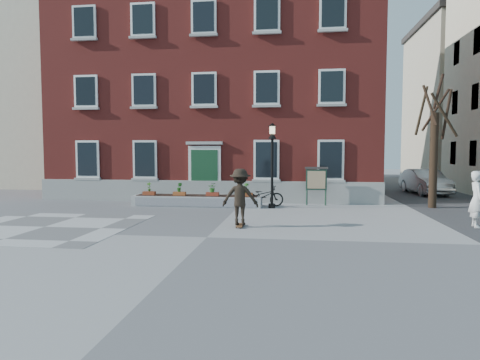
# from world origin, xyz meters

# --- Properties ---
(ground) EXTENTS (100.00, 100.00, 0.00)m
(ground) POSITION_xyz_m (0.00, 0.00, 0.00)
(ground) COLOR gray
(ground) RESTS_ON ground
(checker_patch) EXTENTS (6.00, 6.00, 0.01)m
(checker_patch) POSITION_xyz_m (-6.00, 1.00, 0.01)
(checker_patch) COLOR #5D5D5F
(checker_patch) RESTS_ON ground
(distant_building) EXTENTS (10.00, 12.00, 13.00)m
(distant_building) POSITION_xyz_m (-18.00, 20.00, 6.50)
(distant_building) COLOR beige
(distant_building) RESTS_ON ground
(bicycle) EXTENTS (2.04, 1.17, 1.01)m
(bicycle) POSITION_xyz_m (1.17, 7.43, 0.51)
(bicycle) COLOR black
(bicycle) RESTS_ON ground
(parked_car) EXTENTS (2.12, 4.78, 1.52)m
(parked_car) POSITION_xyz_m (10.50, 14.47, 0.76)
(parked_car) COLOR #B5B8BA
(parked_car) RESTS_ON ground
(bystander) EXTENTS (0.53, 0.75, 1.97)m
(bystander) POSITION_xyz_m (8.93, 2.94, 0.98)
(bystander) COLOR silver
(bystander) RESTS_ON ground
(brick_building) EXTENTS (18.40, 10.85, 12.60)m
(brick_building) POSITION_xyz_m (-2.00, 13.98, 6.30)
(brick_building) COLOR maroon
(brick_building) RESTS_ON ground
(planter_assembly) EXTENTS (6.20, 1.12, 1.15)m
(planter_assembly) POSITION_xyz_m (-1.99, 7.18, 0.31)
(planter_assembly) COLOR #B6B6B1
(planter_assembly) RESTS_ON ground
(bare_tree) EXTENTS (1.83, 1.83, 6.16)m
(bare_tree) POSITION_xyz_m (9.01, 8.01, 2.79)
(bare_tree) COLOR #2F2015
(bare_tree) RESTS_ON ground
(lamp_post) EXTENTS (0.40, 0.40, 3.93)m
(lamp_post) POSITION_xyz_m (1.60, 6.97, 2.54)
(lamp_post) COLOR black
(lamp_post) RESTS_ON ground
(notice_board) EXTENTS (1.10, 0.16, 1.87)m
(notice_board) POSITION_xyz_m (3.68, 8.22, 1.26)
(notice_board) COLOR #1A3527
(notice_board) RESTS_ON ground
(skateboarder) EXTENTS (1.29, 0.78, 2.04)m
(skateboarder) POSITION_xyz_m (0.78, 1.93, 1.05)
(skateboarder) COLOR brown
(skateboarder) RESTS_ON ground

